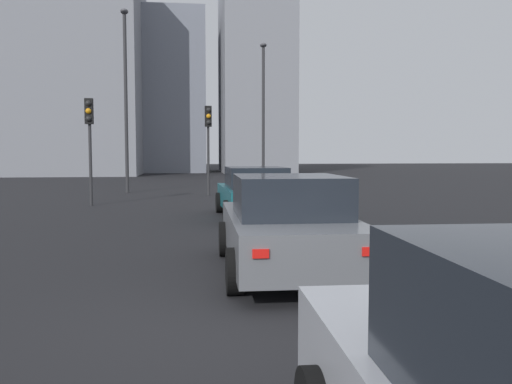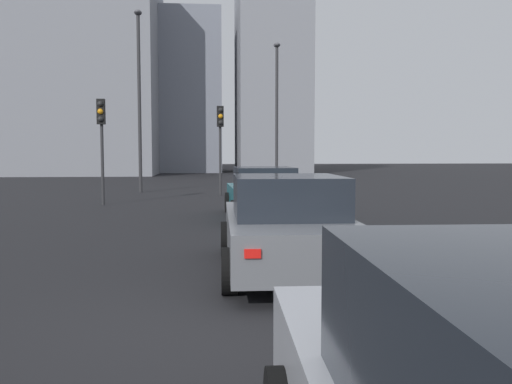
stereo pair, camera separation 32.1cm
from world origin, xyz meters
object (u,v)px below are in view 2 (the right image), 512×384
Objects in this scene: traffic_light_near_right at (220,131)px; traffic_light_near_left at (101,129)px; car_grey_left_second at (286,226)px; car_teal_left_lead at (263,193)px; street_lamp_far at (139,88)px; street_lamp_kerbside at (277,103)px.

traffic_light_near_left is at bearing -53.89° from traffic_light_near_right.
traffic_light_near_right is at bearing 132.82° from traffic_light_near_left.
car_teal_left_lead is at bearing -1.74° from car_grey_left_second.
traffic_light_near_left reaches higher than car_teal_left_lead.
traffic_light_near_left is (4.11, 5.42, 2.03)m from car_teal_left_lead.
traffic_light_near_left is 0.97× the size of traffic_light_near_right.
traffic_light_near_left is at bearing 174.52° from street_lamp_far.
traffic_light_near_left is 6.53m from street_lamp_far.
street_lamp_kerbside is 7.95m from street_lamp_far.
car_grey_left_second is 1.16× the size of traffic_light_near_left.
car_grey_left_second is at bearing 173.19° from street_lamp_kerbside.
car_teal_left_lead is 7.10m from traffic_light_near_left.
car_grey_left_second is at bearing 175.62° from car_teal_left_lead.
car_teal_left_lead is 14.68m from street_lamp_kerbside.
traffic_light_near_left is 5.87m from traffic_light_near_right.
street_lamp_kerbside reaches higher than traffic_light_near_left.
car_teal_left_lead is 12.08m from street_lamp_far.
traffic_light_near_right is at bearing 151.35° from street_lamp_kerbside.
street_lamp_kerbside is (9.88, -7.59, 1.85)m from traffic_light_near_left.
car_grey_left_second is 21.66m from street_lamp_kerbside.
car_teal_left_lead is 1.00× the size of car_grey_left_second.
car_grey_left_second is (-7.17, 0.36, 0.03)m from car_teal_left_lead.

